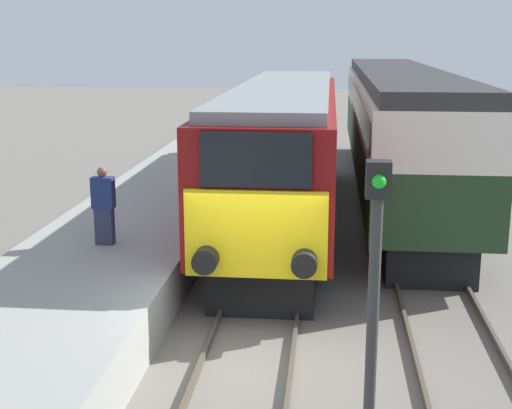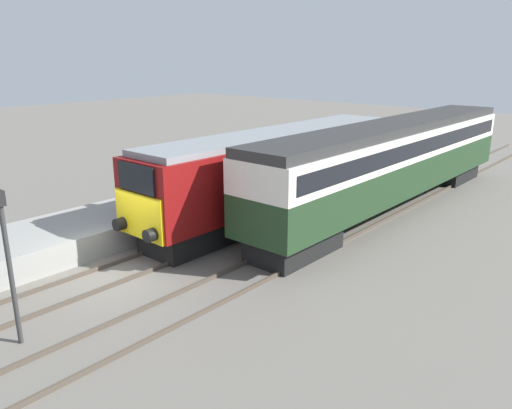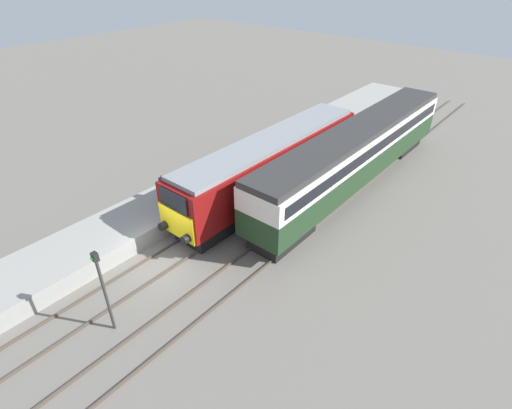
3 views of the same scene
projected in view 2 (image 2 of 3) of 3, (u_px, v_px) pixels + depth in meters
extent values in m
plane|color=slate|center=(112.00, 276.00, 16.36)|extent=(120.00, 120.00, 0.00)
cube|color=gray|center=(215.00, 195.00, 24.09)|extent=(3.50, 50.00, 0.96)
cube|color=#4C4238|center=(208.00, 230.00, 20.41)|extent=(0.07, 60.00, 0.14)
cube|color=#4C4238|center=(233.00, 239.00, 19.51)|extent=(0.07, 60.00, 0.14)
cube|color=#4C4238|center=(272.00, 251.00, 18.27)|extent=(0.07, 60.00, 0.14)
cube|color=#4C4238|center=(304.00, 261.00, 17.37)|extent=(0.07, 60.00, 0.14)
cube|color=black|center=(196.00, 232.00, 18.92)|extent=(2.03, 4.00, 1.00)
cube|color=black|center=(338.00, 184.00, 26.14)|extent=(2.03, 4.00, 1.00)
cube|color=maroon|center=(279.00, 165.00, 22.02)|extent=(2.70, 14.98, 2.60)
cube|color=yellow|center=(139.00, 216.00, 16.72)|extent=(2.48, 0.10, 1.56)
cube|color=black|center=(136.00, 178.00, 16.35)|extent=(1.89, 0.10, 0.94)
cube|color=gray|center=(279.00, 133.00, 21.61)|extent=(2.38, 14.38, 0.24)
cylinder|color=black|center=(120.00, 224.00, 17.23)|extent=(0.44, 0.35, 0.44)
cylinder|color=black|center=(150.00, 235.00, 16.16)|extent=(0.44, 0.35, 0.44)
cube|color=black|center=(294.00, 242.00, 18.00)|extent=(1.89, 3.60, 0.95)
cube|color=black|center=(451.00, 172.00, 28.98)|extent=(1.89, 3.60, 0.95)
cube|color=#1E381E|center=(393.00, 173.00, 23.13)|extent=(2.70, 19.58, 1.55)
cube|color=silver|center=(396.00, 143.00, 22.73)|extent=(2.71, 19.58, 1.22)
cube|color=black|center=(396.00, 143.00, 22.73)|extent=(2.75, 18.80, 0.67)
cube|color=#2D2D2D|center=(397.00, 126.00, 22.51)|extent=(2.48, 19.58, 0.36)
cube|color=#2D334C|center=(128.00, 199.00, 20.26)|extent=(0.36, 0.24, 0.76)
cube|color=navy|center=(127.00, 183.00, 20.06)|extent=(0.44, 0.26, 0.63)
sphere|color=brown|center=(126.00, 172.00, 19.94)|extent=(0.21, 0.21, 0.21)
cylinder|color=#333333|center=(11.00, 277.00, 12.04)|extent=(0.12, 0.12, 3.60)
cube|color=#4C4C51|center=(243.00, 181.00, 23.63)|extent=(0.70, 0.56, 0.60)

